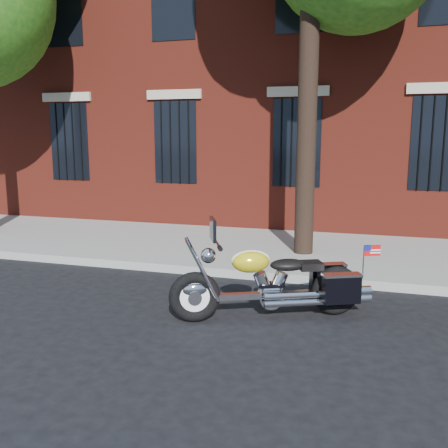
% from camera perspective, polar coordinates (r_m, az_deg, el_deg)
% --- Properties ---
extents(ground, '(120.00, 120.00, 0.00)m').
position_cam_1_polar(ground, '(7.16, 1.76, -9.36)').
color(ground, black).
rests_on(ground, ground).
extents(curb, '(40.00, 0.16, 0.15)m').
position_cam_1_polar(curb, '(8.41, 4.21, -5.84)').
color(curb, gray).
rests_on(curb, ground).
extents(sidewalk, '(40.00, 3.60, 0.15)m').
position_cam_1_polar(sidewalk, '(10.20, 6.51, -3.02)').
color(sidewalk, gray).
rests_on(sidewalk, ground).
extents(building, '(26.00, 10.08, 12.00)m').
position_cam_1_polar(building, '(17.05, 11.36, 22.22)').
color(building, maroon).
rests_on(building, ground).
extents(motorcycle, '(2.59, 1.43, 1.35)m').
position_cam_1_polar(motorcycle, '(6.61, 6.09, -6.90)').
color(motorcycle, black).
rests_on(motorcycle, ground).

